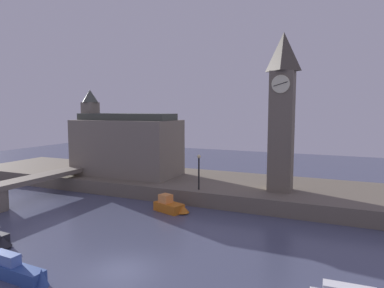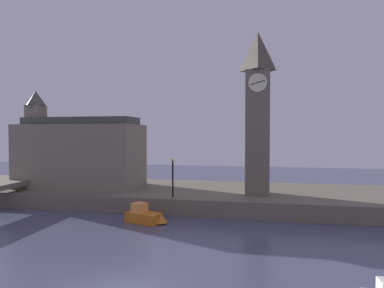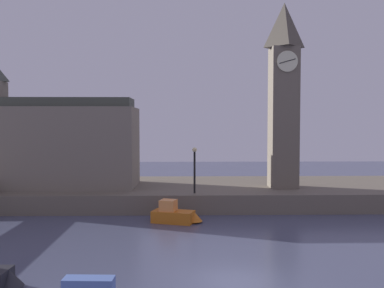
# 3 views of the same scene
# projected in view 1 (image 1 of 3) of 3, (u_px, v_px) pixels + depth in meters

# --- Properties ---
(ground_plane) EXTENTS (120.00, 120.00, 0.00)m
(ground_plane) POSITION_uv_depth(u_px,v_px,m) (122.00, 271.00, 20.34)
(ground_plane) COLOR #474C66
(far_embankment) EXTENTS (70.00, 12.00, 1.50)m
(far_embankment) POSITION_uv_depth(u_px,v_px,m) (227.00, 188.00, 38.46)
(far_embankment) COLOR #6B6051
(far_embankment) RESTS_ON ground
(clock_tower) EXTENTS (2.46, 2.50, 15.48)m
(clock_tower) POSITION_uv_depth(u_px,v_px,m) (282.00, 110.00, 33.29)
(clock_tower) COLOR #6B6051
(clock_tower) RESTS_ON far_embankment
(parliament_hall) EXTENTS (12.93, 6.41, 10.63)m
(parliament_hall) POSITION_uv_depth(u_px,v_px,m) (125.00, 145.00, 42.40)
(parliament_hall) COLOR slate
(parliament_hall) RESTS_ON far_embankment
(streetlamp) EXTENTS (0.36, 0.36, 3.57)m
(streetlamp) POSITION_uv_depth(u_px,v_px,m) (199.00, 168.00, 34.25)
(streetlamp) COLOR black
(streetlamp) RESTS_ON far_embankment
(boat_patrol_orange) EXTENTS (3.79, 2.24, 1.60)m
(boat_patrol_orange) POSITION_uv_depth(u_px,v_px,m) (171.00, 206.00, 31.93)
(boat_patrol_orange) COLOR orange
(boat_patrol_orange) RESTS_ON ground
(boat_tour_blue) EXTENTS (4.91, 1.17, 1.53)m
(boat_tour_blue) POSITION_uv_depth(u_px,v_px,m) (17.00, 271.00, 19.27)
(boat_tour_blue) COLOR #2D4C93
(boat_tour_blue) RESTS_ON ground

